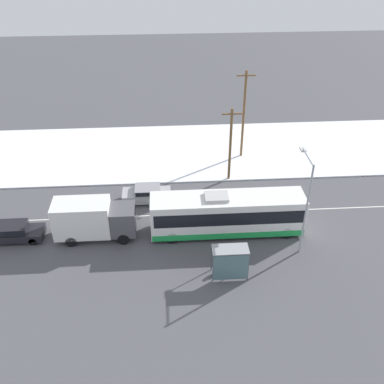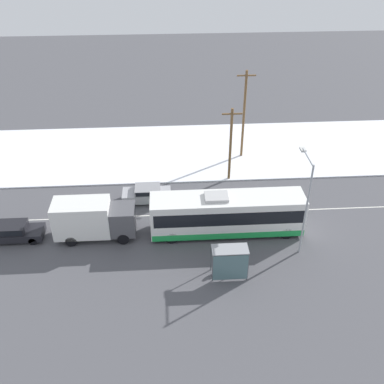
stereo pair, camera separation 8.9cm
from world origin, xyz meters
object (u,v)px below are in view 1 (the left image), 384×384
city_bus (227,214)px  sedan_car (147,193)px  pedestrian_at_stop (232,256)px  utility_pole_snowlot (244,114)px  utility_pole_roadside (230,144)px  parked_car_near_truck (12,231)px  bus_shelter (230,260)px  box_truck (93,219)px  streetlamp (306,194)px

city_bus → sedan_car: city_bus is taller
pedestrian_at_stop → utility_pole_snowlot: 17.10m
utility_pole_roadside → parked_car_near_truck: bearing=-156.7°
city_bus → utility_pole_snowlot: 13.03m
bus_shelter → utility_pole_snowlot: 18.11m
box_truck → sedan_car: bearing=49.4°
bus_shelter → utility_pole_snowlot: size_ratio=0.28×
sedan_car → utility_pole_roadside: 8.78m
box_truck → utility_pole_snowlot: 18.51m
parked_car_near_truck → utility_pole_snowlot: bearing=31.5°
city_bus → parked_car_near_truck: bearing=179.6°
sedan_car → streetlamp: (11.57, -6.93, 4.01)m
box_truck → utility_pole_roadside: 14.22m
sedan_car → bus_shelter: (5.92, -9.93, 0.88)m
bus_shelter → streetlamp: 7.12m
bus_shelter → streetlamp: (5.65, 3.00, 3.13)m
utility_pole_roadside → utility_pole_snowlot: bearing=66.9°
streetlamp → utility_pole_snowlot: size_ratio=0.83×
pedestrian_at_stop → utility_pole_snowlot: bearing=78.6°
sedan_car → box_truck: bearing=49.4°
sedan_car → pedestrian_at_stop: (6.20, -8.80, 0.19)m
streetlamp → utility_pole_roadside: size_ratio=1.05×
sedan_car → bus_shelter: size_ratio=1.67×
parked_car_near_truck → streetlamp: streetlamp is taller
sedan_car → streetlamp: size_ratio=0.56×
utility_pole_roadside → utility_pole_snowlot: 4.87m
utility_pole_snowlot → utility_pole_roadside: bearing=-113.1°
pedestrian_at_stop → bus_shelter: size_ratio=0.64×
city_bus → utility_pole_roadside: size_ratio=1.66×
bus_shelter → utility_pole_snowlot: (3.58, 17.49, 3.05)m
sedan_car → parked_car_near_truck: bearing=24.0°
city_bus → sedan_car: 8.00m
pedestrian_at_stop → utility_pole_snowlot: utility_pole_snowlot is taller
parked_car_near_truck → bus_shelter: bearing=-18.1°
city_bus → box_truck: (-10.42, 0.02, 0.06)m
streetlamp → parked_car_near_truck: bearing=174.0°
bus_shelter → utility_pole_roadside: 13.37m
sedan_car → utility_pole_snowlot: size_ratio=0.46×
city_bus → pedestrian_at_stop: bearing=-92.7°
city_bus → parked_car_near_truck: size_ratio=2.55×
bus_shelter → box_truck: bearing=152.4°
sedan_car → utility_pole_roadside: utility_pole_roadside is taller
box_truck → utility_pole_snowlot: (13.54, 12.28, 2.95)m
box_truck → bus_shelter: box_truck is taller
bus_shelter → utility_pole_roadside: utility_pole_roadside is taller
parked_car_near_truck → bus_shelter: size_ratio=1.86×
streetlamp → sedan_car: bearing=149.1°
streetlamp → pedestrian_at_stop: bearing=-160.8°
parked_car_near_truck → bus_shelter: bus_shelter is taller
city_bus → box_truck: bearing=179.9°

